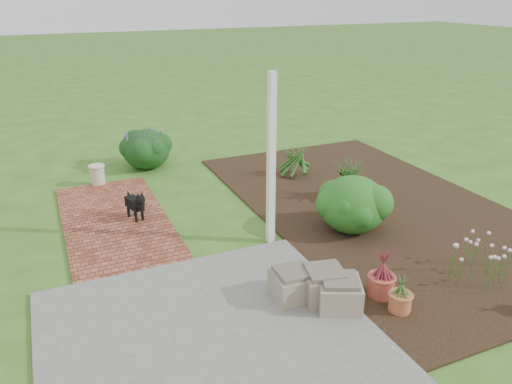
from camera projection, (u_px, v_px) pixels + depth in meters
name	position (u px, v px, depth m)	size (l,w,h in m)	color
ground	(254.00, 248.00, 7.23)	(80.00, 80.00, 0.00)	#315C1D
concrete_patio	(213.00, 343.00, 5.28)	(3.50, 3.50, 0.04)	#626260
brick_path	(115.00, 220.00, 8.07)	(1.60, 3.50, 0.04)	brown
garden_bed	(376.00, 206.00, 8.58)	(4.00, 7.00, 0.03)	black
veranda_post	(271.00, 162.00, 6.95)	(0.10, 0.10, 2.50)	white
stone_trough_near	(339.00, 294.00, 5.80)	(0.49, 0.49, 0.32)	#7B705E
stone_trough_mid	(324.00, 285.00, 5.95)	(0.50, 0.50, 0.33)	#716358
stone_trough_far	(293.00, 285.00, 5.98)	(0.47, 0.47, 0.32)	#7B6F5D
black_dog	(136.00, 203.00, 7.94)	(0.27, 0.54, 0.47)	black
cream_ceramic_urn	(97.00, 175.00, 9.45)	(0.27, 0.27, 0.36)	beige
evergreen_shrub	(353.00, 203.00, 7.58)	(1.03, 1.03, 0.88)	#10400E
agapanthus_clump_back	(349.00, 174.00, 8.70)	(1.01, 1.01, 0.91)	#12390F
agapanthus_clump_front	(295.00, 156.00, 9.82)	(0.90, 0.90, 0.80)	#144016
pink_flower_patch	(479.00, 258.00, 6.35)	(0.89, 0.89, 0.57)	#113D0F
terracotta_pot_bronze	(381.00, 285.00, 6.05)	(0.32, 0.32, 0.26)	#A44437
terracotta_pot_small_right	(400.00, 302.00, 5.76)	(0.26, 0.26, 0.22)	#AB5F3A
purple_flowering_bush	(146.00, 148.00, 10.34)	(0.98, 0.98, 0.83)	black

